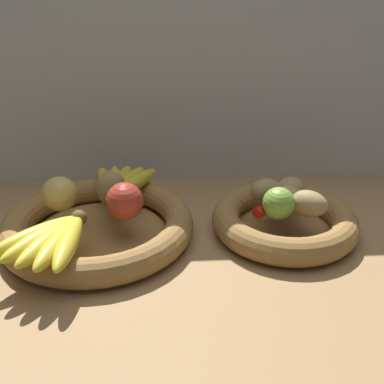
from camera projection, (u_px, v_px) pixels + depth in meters
The scene contains 15 objects.
ground_plane at pixel (203, 243), 90.79cm from camera, with size 140.00×90.00×3.00cm, color #9E774C.
back_wall at pixel (194, 68), 105.17cm from camera, with size 140.00×3.00×55.00cm.
fruit_bowl_left at pixel (98, 226), 88.78cm from camera, with size 37.64×37.64×5.47cm.
fruit_bowl_right at pixel (284, 221), 90.57cm from camera, with size 29.10×29.10×5.47cm.
apple_golden_left at pixel (60, 194), 87.39cm from camera, with size 6.78×6.78×6.78cm, color #DBB756.
apple_red_right at pixel (125, 201), 84.23cm from camera, with size 7.10×7.10×7.10cm, color #B73828.
pear_brown at pixel (112, 189), 88.70cm from camera, with size 5.81×5.93×7.36cm, color olive.
banana_bunch_front at pixel (52, 239), 75.74cm from camera, with size 15.06×18.37×3.27cm.
banana_bunch_back at pixel (122, 182), 96.97cm from camera, with size 15.38×16.63×3.00cm.
potato_oblong at pixel (266, 191), 90.46cm from camera, with size 6.40×5.35×5.06cm, color #A38451.
potato_large at pixel (286, 198), 88.35cm from camera, with size 7.12×5.51×4.39cm, color tan.
potato_back at pixel (291, 189), 92.24cm from camera, with size 7.66×5.39×4.39cm, color #A38451.
potato_small at pixel (306, 203), 85.58cm from camera, with size 7.98×5.34×5.12cm, color #A38451.
lime_near at pixel (279, 203), 84.51cm from camera, with size 6.12×6.12×6.12cm, color #7AAD3D.
chili_pepper at pixel (283, 203), 88.76cm from camera, with size 2.38×2.38×14.44cm, color red.
Camera 1 is at (-6.32, -77.11, 47.15)cm, focal length 42.21 mm.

